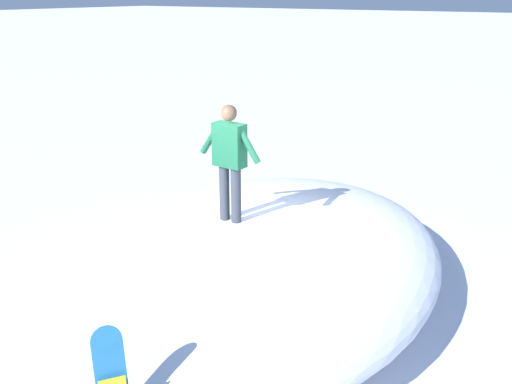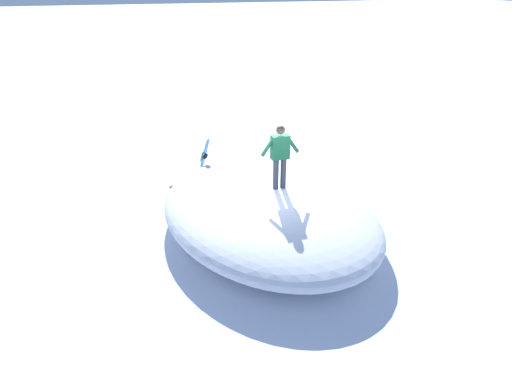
{
  "view_description": "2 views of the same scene",
  "coord_description": "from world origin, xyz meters",
  "views": [
    {
      "loc": [
        -3.6,
        5.94,
        4.13
      ],
      "look_at": [
        0.06,
        0.42,
        1.71
      ],
      "focal_mm": 38.83,
      "sensor_mm": 36.0,
      "label": 1
    },
    {
      "loc": [
        -3.36,
        -9.14,
        5.85
      ],
      "look_at": [
        -0.18,
        -0.37,
        1.38
      ],
      "focal_mm": 31.13,
      "sensor_mm": 36.0,
      "label": 2
    }
  ],
  "objects": [
    {
      "name": "ground",
      "position": [
        0.0,
        0.0,
        0.0
      ],
      "size": [
        240.0,
        240.0,
        0.0
      ],
      "primitive_type": "plane",
      "color": "white"
    },
    {
      "name": "snow_mound",
      "position": [
        0.29,
        0.1,
        0.56
      ],
      "size": [
        5.69,
        7.31,
        1.11
      ],
      "primitive_type": "ellipsoid",
      "rotation": [
        0.0,
        0.0,
        1.68
      ],
      "color": "white",
      "rests_on": "ground"
    },
    {
      "name": "snowboarder_standing",
      "position": [
        0.64,
        0.19,
        2.04
      ],
      "size": [
        1.0,
        0.23,
        1.63
      ],
      "color": "#333842",
      "rests_on": "snow_mound"
    }
  ]
}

